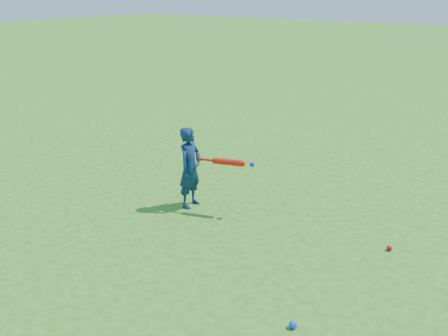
% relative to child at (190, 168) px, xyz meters
% --- Properties ---
extents(ground, '(80.00, 80.00, 0.00)m').
position_rel_child_xyz_m(ground, '(-0.22, -0.05, -0.58)').
color(ground, '#2A711B').
rests_on(ground, ground).
extents(child, '(0.32, 0.45, 1.16)m').
position_rel_child_xyz_m(child, '(0.00, 0.00, 0.00)').
color(child, '#10264C').
rests_on(child, ground).
extents(ground_ball_red, '(0.07, 0.07, 0.07)m').
position_rel_child_xyz_m(ground_ball_red, '(2.75, 0.41, -0.55)').
color(ground_ball_red, red).
rests_on(ground_ball_red, ground).
extents(ground_ball_blue, '(0.08, 0.08, 0.08)m').
position_rel_child_xyz_m(ground_ball_blue, '(2.53, -1.55, -0.54)').
color(ground_ball_blue, blue).
rests_on(ground_ball_blue, ground).
extents(bat_swing, '(0.74, 0.30, 0.09)m').
position_rel_child_xyz_m(bat_swing, '(0.59, 0.15, 0.16)').
color(bat_swing, red).
rests_on(bat_swing, ground).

